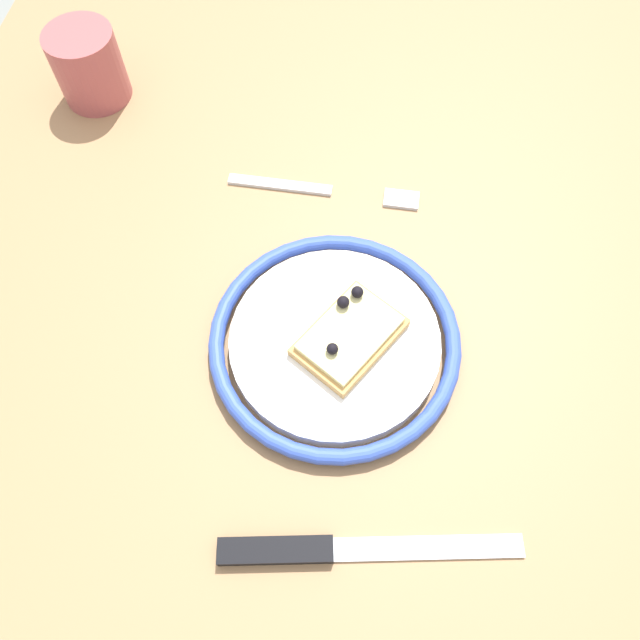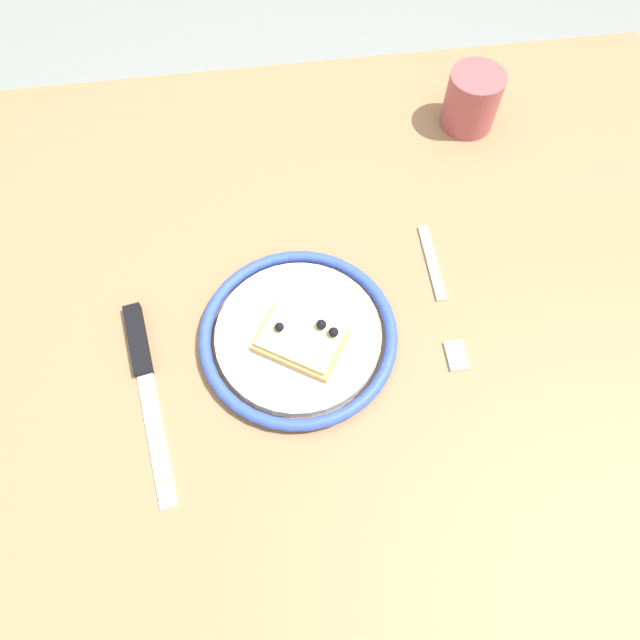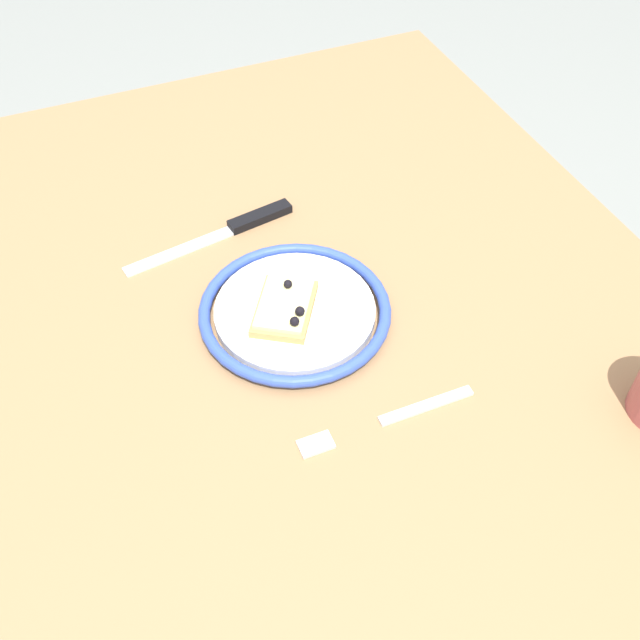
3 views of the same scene
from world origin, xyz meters
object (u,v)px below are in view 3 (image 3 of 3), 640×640
Objects in this scene: pizza_slice_near at (285,307)px; knife at (239,226)px; dining_table at (311,361)px; fork at (386,420)px; plate at (295,311)px.

pizza_slice_near is 0.18m from knife.
fork is (-0.16, -0.02, 0.08)m from dining_table.
pizza_slice_near is 0.18m from fork.
pizza_slice_near reaches higher than plate.
knife is (0.18, 0.01, -0.01)m from plate.
plate is at bearing -176.63° from knife.
knife reaches higher than fork.
knife reaches higher than dining_table.
fork is at bearing -169.19° from plate.
plate is 1.13× the size of fork.
plate is (0.01, 0.01, 0.09)m from dining_table.
fork is (-0.18, -0.03, -0.01)m from plate.
dining_table is at bearing -130.11° from plate.
dining_table is 4.91× the size of knife.
dining_table is 5.16× the size of plate.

